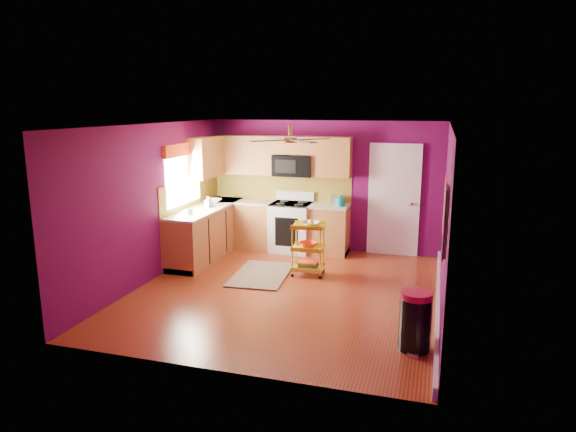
% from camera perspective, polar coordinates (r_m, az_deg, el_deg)
% --- Properties ---
extents(ground, '(5.00, 5.00, 0.00)m').
position_cam_1_polar(ground, '(7.91, -0.18, -8.35)').
color(ground, maroon).
rests_on(ground, ground).
extents(room_envelope, '(4.54, 5.04, 2.52)m').
position_cam_1_polar(room_envelope, '(7.48, 0.01, 3.41)').
color(room_envelope, '#5B0A47').
rests_on(room_envelope, ground).
extents(lower_cabinets, '(2.81, 2.31, 0.94)m').
position_cam_1_polar(lower_cabinets, '(9.84, -4.66, -1.59)').
color(lower_cabinets, '#955928').
rests_on(lower_cabinets, ground).
extents(electric_range, '(0.76, 0.66, 1.13)m').
position_cam_1_polar(electric_range, '(9.91, 0.38, -1.17)').
color(electric_range, white).
rests_on(electric_range, ground).
extents(upper_cabinetry, '(2.80, 2.30, 1.26)m').
position_cam_1_polar(upper_cabinetry, '(9.90, -3.49, 6.53)').
color(upper_cabinetry, '#955928').
rests_on(upper_cabinetry, ground).
extents(left_window, '(0.08, 1.35, 1.08)m').
position_cam_1_polar(left_window, '(9.28, -11.57, 5.54)').
color(left_window, white).
rests_on(left_window, ground).
extents(panel_door, '(0.95, 0.11, 2.15)m').
position_cam_1_polar(panel_door, '(9.75, 11.68, 1.61)').
color(panel_door, white).
rests_on(panel_door, ground).
extents(right_wall_art, '(0.04, 2.74, 1.04)m').
position_cam_1_polar(right_wall_art, '(6.88, 17.03, 0.50)').
color(right_wall_art, black).
rests_on(right_wall_art, ground).
extents(ceiling_fan, '(1.01, 1.01, 0.26)m').
position_cam_1_polar(ceiling_fan, '(7.61, 0.24, 8.55)').
color(ceiling_fan, '#BF8C3F').
rests_on(ceiling_fan, ground).
extents(shag_rug, '(0.96, 1.46, 0.02)m').
position_cam_1_polar(shag_rug, '(8.63, -2.98, -6.50)').
color(shag_rug, black).
rests_on(shag_rug, ground).
extents(rolling_cart, '(0.55, 0.42, 0.95)m').
position_cam_1_polar(rolling_cart, '(8.50, 2.29, -3.43)').
color(rolling_cart, yellow).
rests_on(rolling_cart, ground).
extents(trash_can, '(0.41, 0.43, 0.70)m').
position_cam_1_polar(trash_can, '(6.19, 13.95, -11.26)').
color(trash_can, black).
rests_on(trash_can, ground).
extents(teal_kettle, '(0.18, 0.18, 0.21)m').
position_cam_1_polar(teal_kettle, '(9.55, 5.81, 1.57)').
color(teal_kettle, teal).
rests_on(teal_kettle, lower_cabinets).
extents(toaster, '(0.22, 0.15, 0.18)m').
position_cam_1_polar(toaster, '(9.73, 5.45, 1.81)').
color(toaster, beige).
rests_on(toaster, lower_cabinets).
extents(soap_bottle_a, '(0.09, 0.09, 0.20)m').
position_cam_1_polar(soap_bottle_a, '(9.51, -8.93, 1.56)').
color(soap_bottle_a, '#EA3F72').
rests_on(soap_bottle_a, lower_cabinets).
extents(soap_bottle_b, '(0.14, 0.14, 0.18)m').
position_cam_1_polar(soap_bottle_b, '(9.57, -8.71, 1.56)').
color(soap_bottle_b, white).
rests_on(soap_bottle_b, lower_cabinets).
extents(counter_dish, '(0.28, 0.28, 0.07)m').
position_cam_1_polar(counter_dish, '(9.98, -8.22, 1.69)').
color(counter_dish, white).
rests_on(counter_dish, lower_cabinets).
extents(counter_cup, '(0.13, 0.13, 0.10)m').
position_cam_1_polar(counter_cup, '(8.96, -10.91, 0.50)').
color(counter_cup, white).
rests_on(counter_cup, lower_cabinets).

